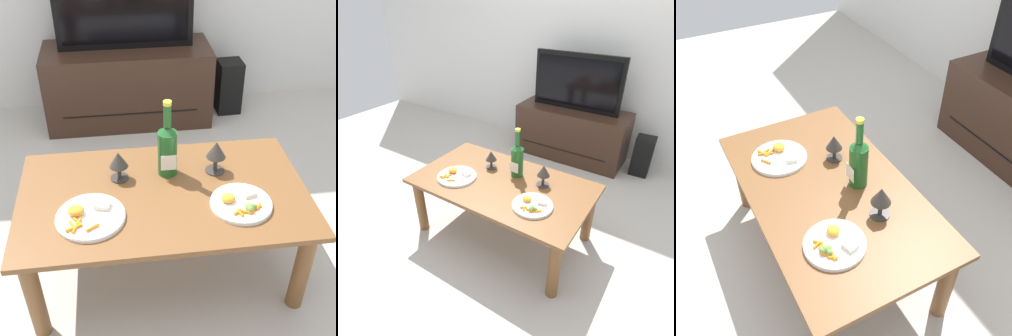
% 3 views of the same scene
% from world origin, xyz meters
% --- Properties ---
extents(ground_plane, '(6.40, 6.40, 0.00)m').
position_xyz_m(ground_plane, '(0.00, 0.00, 0.00)').
color(ground_plane, '#B7B2A8').
extents(back_wall, '(6.40, 0.10, 2.60)m').
position_xyz_m(back_wall, '(0.00, 1.75, 1.30)').
color(back_wall, silver).
rests_on(back_wall, ground_plane).
extents(dining_table, '(1.20, 0.69, 0.46)m').
position_xyz_m(dining_table, '(0.00, 0.00, 0.38)').
color(dining_table, brown).
rests_on(dining_table, ground_plane).
extents(tv_stand, '(1.12, 0.45, 0.53)m').
position_xyz_m(tv_stand, '(-0.07, 1.42, 0.27)').
color(tv_stand, '#382319').
rests_on(tv_stand, ground_plane).
extents(tv_screen, '(0.89, 0.05, 0.54)m').
position_xyz_m(tv_screen, '(-0.07, 1.42, 0.80)').
color(tv_screen, black).
rests_on(tv_screen, tv_stand).
extents(floor_speaker, '(0.18, 0.18, 0.39)m').
position_xyz_m(floor_speaker, '(0.66, 1.45, 0.19)').
color(floor_speaker, black).
rests_on(floor_speaker, ground_plane).
extents(wine_bottle, '(0.08, 0.09, 0.35)m').
position_xyz_m(wine_bottle, '(0.03, 0.13, 0.59)').
color(wine_bottle, '#1E5923').
rests_on(wine_bottle, dining_table).
extents(goblet_left, '(0.08, 0.08, 0.13)m').
position_xyz_m(goblet_left, '(-0.18, 0.12, 0.55)').
color(goblet_left, '#38332D').
rests_on(goblet_left, dining_table).
extents(goblet_right, '(0.09, 0.09, 0.15)m').
position_xyz_m(goblet_right, '(0.24, 0.12, 0.56)').
color(goblet_right, '#38332D').
rests_on(goblet_right, dining_table).
extents(dinner_plate_left, '(0.27, 0.27, 0.05)m').
position_xyz_m(dinner_plate_left, '(-0.30, -0.12, 0.47)').
color(dinner_plate_left, white).
rests_on(dinner_plate_left, dining_table).
extents(dinner_plate_right, '(0.25, 0.25, 0.04)m').
position_xyz_m(dinner_plate_right, '(0.30, -0.12, 0.47)').
color(dinner_plate_right, white).
rests_on(dinner_plate_right, dining_table).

